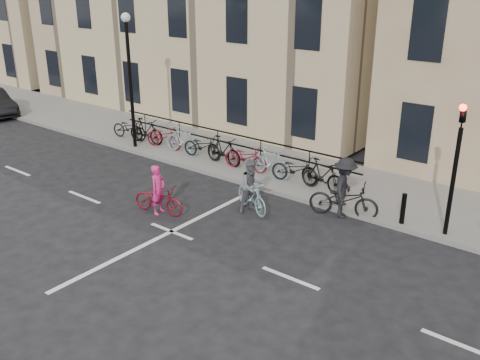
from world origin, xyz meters
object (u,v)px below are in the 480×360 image
Objects in this scene: cyclist_grey at (252,191)px; cyclist_dark at (344,194)px; traffic_light at (457,154)px; cyclist_pink at (158,197)px; lamp_post at (129,65)px.

cyclist_grey is 0.80× the size of cyclist_dark.
cyclist_dark is (-2.89, -0.44, -1.73)m from traffic_light.
cyclist_dark is at bearing -36.05° from cyclist_grey.
cyclist_dark is at bearing -65.71° from cyclist_pink.
lamp_post is at bearing 179.73° from traffic_light.
cyclist_grey is at bearing 102.34° from cyclist_dark.
cyclist_dark is at bearing -2.92° from lamp_post.
lamp_post is at bearing 99.80° from cyclist_grey.
cyclist_pink is at bearing 154.80° from cyclist_grey.
lamp_post is at bearing 43.75° from cyclist_pink.
traffic_light reaches higher than cyclist_dark.
traffic_light is at bearing -74.89° from cyclist_pink.
lamp_post is 2.95× the size of cyclist_pink.
cyclist_grey is (2.13, 1.84, 0.14)m from cyclist_pink.
cyclist_pink is at bearing 107.82° from cyclist_dark.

